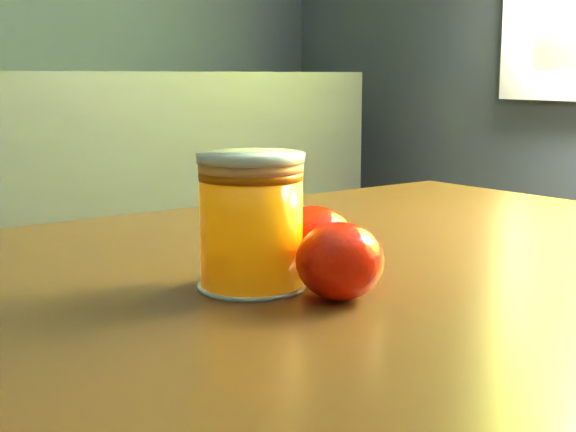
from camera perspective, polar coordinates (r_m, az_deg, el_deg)
table at (r=0.69m, az=2.76°, el=-11.44°), size 1.06×0.81×0.73m
juice_glass at (r=0.59m, az=-2.63°, el=-0.42°), size 0.08×0.08×0.10m
orange_front at (r=0.62m, az=1.80°, el=-1.91°), size 0.08×0.08×0.06m
orange_back at (r=0.57m, az=3.71°, el=-3.22°), size 0.07×0.07×0.06m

